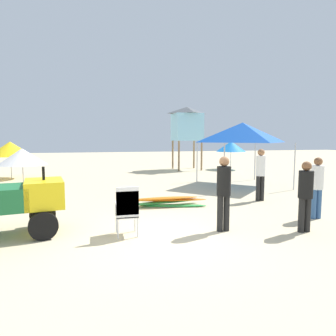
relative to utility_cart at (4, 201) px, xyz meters
name	(u,v)px	position (x,y,z in m)	size (l,w,h in m)	color
ground	(158,238)	(3.20, -0.91, -0.78)	(80.00, 80.00, 0.00)	beige
utility_cart	(4,201)	(0.00, 0.00, 0.00)	(2.71, 1.66, 1.50)	#1E6B38
stacked_plastic_chairs	(127,207)	(2.57, -0.62, -0.13)	(0.48, 0.48, 1.11)	silver
surfboard_pile	(168,201)	(4.13, 1.98, -0.62)	(2.60, 0.91, 0.32)	green
lifeguard_near_left	(305,192)	(6.53, -1.27, 0.14)	(0.32, 0.32, 1.62)	black
lifeguard_near_center	(224,188)	(4.76, -0.77, 0.21)	(0.32, 0.32, 1.73)	black
lifeguard_near_right	(261,171)	(7.38, 2.03, 0.24)	(0.32, 0.32, 1.77)	black
lifeguard_far_right	(317,184)	(7.61, -0.36, 0.15)	(0.32, 0.32, 1.63)	#33598C
popup_canopy	(242,133)	(8.34, 5.20, 1.60)	(3.18, 3.18, 2.82)	#B2B2B7
lifeguard_tower	(187,124)	(8.03, 12.43, 2.31)	(1.98, 1.98, 4.21)	olive
beach_umbrella_left	(10,149)	(-2.35, 10.23, 0.79)	(2.18, 2.18, 1.96)	beige
beach_umbrella_mid	(231,146)	(11.00, 11.82, 0.78)	(2.00, 2.00, 1.92)	beige
beach_umbrella_far	(22,157)	(-0.97, 6.41, 0.59)	(1.95, 1.95, 1.72)	beige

